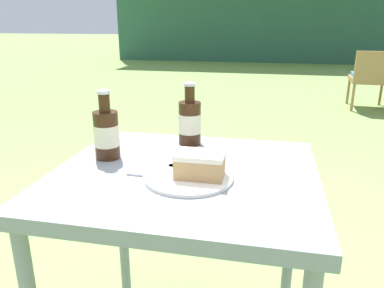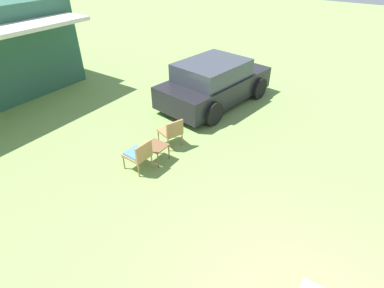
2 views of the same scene
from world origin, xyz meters
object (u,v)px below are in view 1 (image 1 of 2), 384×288
Objects in this scene: cake_on_plate at (195,170)px; cola_bottle_far at (106,133)px; cola_bottle_near at (190,121)px; patio_table at (185,198)px; wicker_chair_cushioned at (371,76)px.

cake_on_plate is 1.15× the size of cola_bottle_far.
cola_bottle_near and cola_bottle_far have the same top height.
wicker_chair_cushioned is at bearing 70.81° from patio_table.
patio_table is (-1.54, -4.43, 0.21)m from wicker_chair_cushioned.
patio_table is 3.51× the size of cola_bottle_far.
cola_bottle_far is (-0.26, 0.06, 0.17)m from patio_table.
cake_on_plate reaches higher than wicker_chair_cushioned.
wicker_chair_cushioned is 4.70m from patio_table.
wicker_chair_cushioned is at bearing 69.28° from cola_bottle_near.
cola_bottle_near is at bearing 104.64° from cake_on_plate.
cola_bottle_far is (-1.81, -4.37, 0.38)m from wicker_chair_cushioned.
cola_bottle_far is at bearing 70.83° from wicker_chair_cushioned.
cake_on_plate is 0.32m from cola_bottle_near.
cola_bottle_near is at bearing 72.56° from wicker_chair_cushioned.
patio_table is at bearing -81.04° from cola_bottle_near.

